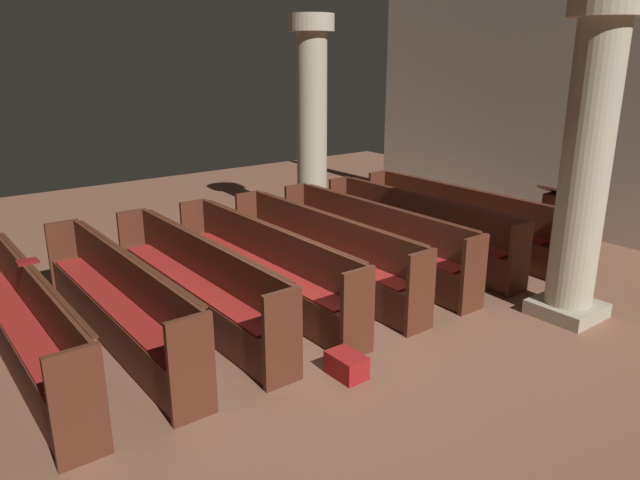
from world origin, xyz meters
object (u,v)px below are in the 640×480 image
Objects in this scene: pew_row_1 at (416,226)px; pillar_aisle_side at (587,158)px; lectern at (552,223)px; pew_row_2 at (372,237)px; pew_row_7 at (24,321)px; kneeler_box_red at (347,365)px; pew_row_4 at (263,263)px; pillar_far_side at (312,120)px; pew_row_0 at (456,216)px; hymn_book at (27,262)px; pew_row_5 at (195,279)px; pew_row_3 at (321,249)px; pew_row_6 at (117,298)px.

pew_row_1 is 1.02× the size of pillar_aisle_side.
pew_row_2 is at bearing -108.71° from lectern.
pew_row_7 is 9.44× the size of kneeler_box_red.
pillar_far_side reaches higher than pew_row_4.
pew_row_1 is at bearing 90.00° from pew_row_4.
pew_row_7 is at bearing -90.00° from pew_row_1.
pew_row_4 is (0.00, -3.87, 0.00)m from pew_row_0.
kneeler_box_red is (2.57, 2.34, -0.91)m from hymn_book.
hymn_book reaches higher than pew_row_2.
pew_row_1 is at bearing 90.00° from pew_row_7.
pew_row_2 is at bearing -90.00° from pew_row_1.
lectern is 5.04× the size of hymn_book.
lectern reaches higher than pew_row_2.
pew_row_4 and pew_row_5 have the same top height.
pew_row_5 is at bearing -90.00° from pew_row_2.
pew_row_3 is 3.61× the size of lectern.
pew_row_2 is at bearing 90.00° from pew_row_3.
pew_row_0 is 3.87m from pew_row_4.
pew_row_3 is at bearing -104.49° from lectern.
pew_row_3 is 0.97m from pew_row_4.
pew_row_0 is at bearing 90.00° from pew_row_7.
pew_row_6 is at bearing -120.05° from pillar_aisle_side.
pew_row_5 is 1.94m from pew_row_7.
pillar_aisle_side is 3.72m from kneeler_box_red.
pew_row_2 and pew_row_4 have the same top height.
pew_row_5 is 2.29m from kneeler_box_red.
pew_row_1 and pew_row_3 have the same top height.
pillar_far_side is (-2.68, 1.86, 1.46)m from pew_row_3.
pew_row_2 is 3.20m from kneeler_box_red.
pew_row_0 is at bearing 158.32° from pillar_aisle_side.
pew_row_3 is at bearing 83.81° from hymn_book.
pew_row_1 is 2.90m from pew_row_4.
pillar_far_side is at bearing 112.37° from hymn_book.
hymn_book reaches higher than pew_row_3.
pillar_aisle_side reaches higher than pew_row_2.
pew_row_7 reaches higher than kneeler_box_red.
lectern is 7.93m from hymn_book.
pew_row_0 and pew_row_4 have the same top height.
pew_row_7 is at bearing -90.00° from pew_row_3.
pew_row_4 is 2.25m from kneeler_box_red.
pew_row_1 is 3.61× the size of lectern.
pillar_far_side reaches higher than kneeler_box_red.
pew_row_4 is (0.00, -1.94, 0.00)m from pew_row_2.
hymn_book is (-1.46, -7.77, 0.57)m from lectern.
kneeler_box_red is at bearing 15.14° from pew_row_5.
pew_row_2 and pew_row_3 have the same top height.
pew_row_6 is 1.01m from hymn_book.
pew_row_2 is at bearing 90.00° from pew_row_4.
pew_row_1 is 4.84m from pew_row_6.
hymn_book reaches higher than pew_row_0.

